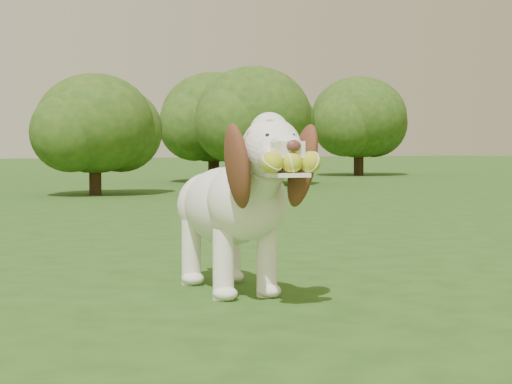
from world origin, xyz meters
TOP-DOWN VIEW (x-y plane):
  - ground at (0.00, 0.00)m, footprint 80.00×80.00m
  - dog at (0.57, -0.17)m, footprint 0.44×1.05m
  - shrub_h at (9.38, 10.63)m, footprint 1.90×1.90m
  - shrub_f at (5.45, 9.33)m, footprint 1.72×1.72m
  - shrub_d at (5.29, 7.78)m, footprint 1.68×1.68m
  - shrub_c at (2.44, 6.58)m, footprint 1.38×1.38m

SIDE VIEW (x-z plane):
  - ground at x=0.00m, z-range 0.00..0.00m
  - dog at x=0.57m, z-range 0.02..0.71m
  - shrub_c at x=2.44m, z-range 0.13..1.55m
  - shrub_d at x=5.29m, z-range 0.15..1.90m
  - shrub_f at x=5.45m, z-range 0.16..1.94m
  - shrub_h at x=9.38m, z-range 0.17..2.14m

